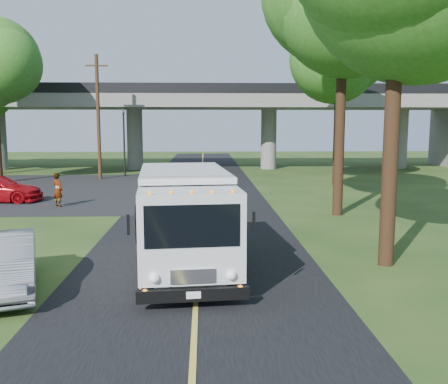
{
  "coord_description": "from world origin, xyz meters",
  "views": [
    {
      "loc": [
        0.22,
        -12.97,
        4.11
      ],
      "look_at": [
        0.93,
        5.16,
        1.6
      ],
      "focal_mm": 40.0,
      "sensor_mm": 36.0,
      "label": 1
    }
  ],
  "objects": [
    {
      "name": "step_van",
      "position": [
        -0.35,
        0.79,
        1.52
      ],
      "size": [
        3.06,
        6.85,
        2.79
      ],
      "rotation": [
        0.0,
        0.0,
        0.09
      ],
      "color": "silver",
      "rests_on": "ground"
    },
    {
      "name": "parking_lot",
      "position": [
        -11.0,
        18.0,
        0.01
      ],
      "size": [
        16.0,
        18.0,
        0.01
      ],
      "primitive_type": "cube",
      "color": "black",
      "rests_on": "ground"
    },
    {
      "name": "tree_right_far",
      "position": [
        9.21,
        19.84,
        8.3
      ],
      "size": [
        5.77,
        5.67,
        10.99
      ],
      "color": "#382314",
      "rests_on": "ground"
    },
    {
      "name": "lane_line",
      "position": [
        0.0,
        10.0,
        0.03
      ],
      "size": [
        0.12,
        90.0,
        0.01
      ],
      "primitive_type": "cube",
      "color": "gold",
      "rests_on": "road"
    },
    {
      "name": "utility_pole",
      "position": [
        -7.5,
        24.0,
        4.59
      ],
      "size": [
        1.6,
        0.26,
        9.0
      ],
      "color": "#472D19",
      "rests_on": "ground"
    },
    {
      "name": "traffic_signal",
      "position": [
        -6.0,
        26.0,
        3.2
      ],
      "size": [
        0.18,
        0.22,
        5.2
      ],
      "color": "black",
      "rests_on": "ground"
    },
    {
      "name": "pedestrian",
      "position": [
        -7.03,
        11.7,
        0.84
      ],
      "size": [
        0.74,
        0.69,
        1.69
      ],
      "primitive_type": "imported",
      "rotation": [
        0.0,
        0.0,
        2.49
      ],
      "color": "gray",
      "rests_on": "ground"
    },
    {
      "name": "ground",
      "position": [
        0.0,
        0.0,
        0.0
      ],
      "size": [
        120.0,
        120.0,
        0.0
      ],
      "primitive_type": "plane",
      "color": "#203C15",
      "rests_on": "ground"
    },
    {
      "name": "overpass",
      "position": [
        0.0,
        32.0,
        4.56
      ],
      "size": [
        54.0,
        10.0,
        7.3
      ],
      "color": "slate",
      "rests_on": "ground"
    },
    {
      "name": "silver_sedan",
      "position": [
        -4.74,
        -0.89,
        0.7
      ],
      "size": [
        2.73,
        4.47,
        1.39
      ],
      "primitive_type": "imported",
      "rotation": [
        0.0,
        0.0,
        0.32
      ],
      "color": "#94959C",
      "rests_on": "ground"
    },
    {
      "name": "road",
      "position": [
        0.0,
        10.0,
        0.01
      ],
      "size": [
        7.0,
        90.0,
        0.02
      ],
      "primitive_type": "cube",
      "color": "black",
      "rests_on": "ground"
    }
  ]
}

